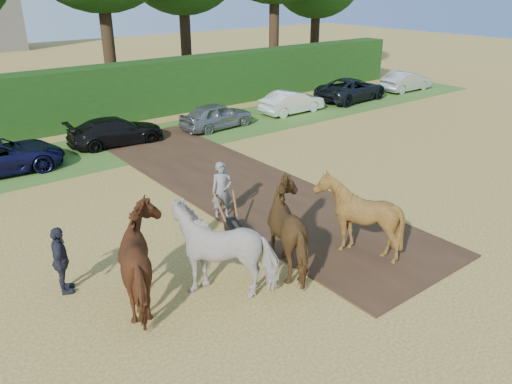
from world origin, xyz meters
name	(u,v)px	position (x,y,z in m)	size (l,w,h in m)	color
ground	(349,279)	(0.00, 0.00, 0.00)	(120.00, 120.00, 0.00)	gold
earth_strip	(236,184)	(1.50, 7.00, 0.03)	(4.50, 17.00, 0.05)	#472D1C
grass_verge	(121,147)	(0.00, 14.00, 0.01)	(50.00, 5.00, 0.03)	#38601E
hedgerow	(81,98)	(0.00, 18.50, 1.50)	(46.00, 1.60, 3.00)	#14380F
spectator_far	(61,261)	(-5.92, 3.92, 0.88)	(1.03, 0.43, 1.76)	#23232E
plough_team	(261,235)	(-1.61, 1.63, 1.12)	(7.84, 5.72, 2.26)	#5A2616
parked_cars	(173,124)	(2.71, 13.87, 0.68)	(41.37, 3.11, 1.43)	silver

